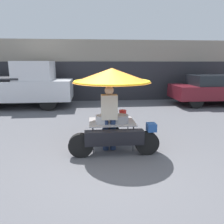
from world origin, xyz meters
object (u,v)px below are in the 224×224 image
vendor_person (109,115)px  pickup_truck (21,86)px  vendor_motorcycle_cart (112,87)px  parked_car (214,89)px

vendor_person → pickup_truck: (-3.63, 5.42, 0.13)m
vendor_motorcycle_cart → pickup_truck: pickup_truck is taller
vendor_person → pickup_truck: size_ratio=0.32×
vendor_person → pickup_truck: bearing=123.8°
vendor_person → parked_car: 7.68m
vendor_person → parked_car: vendor_person is taller
vendor_motorcycle_cart → pickup_truck: size_ratio=0.42×
vendor_motorcycle_cart → parked_car: (5.54, 5.07, -0.76)m
vendor_motorcycle_cart → parked_car: vendor_motorcycle_cart is taller
parked_car → pickup_truck: pickup_truck is taller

